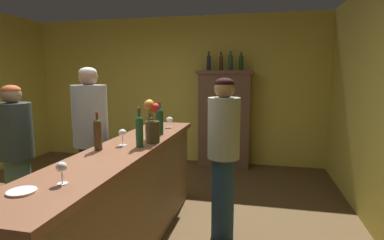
# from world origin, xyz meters

# --- Properties ---
(floor) EXTENTS (7.61, 7.61, 0.00)m
(floor) POSITION_xyz_m (0.00, 0.00, 0.00)
(floor) COLOR brown
(floor) RESTS_ON ground
(wall_back) EXTENTS (5.60, 0.12, 2.67)m
(wall_back) POSITION_xyz_m (0.00, 2.99, 1.33)
(wall_back) COLOR gold
(wall_back) RESTS_ON ground
(bar_counter) EXTENTS (0.53, 2.87, 1.00)m
(bar_counter) POSITION_xyz_m (0.45, -0.19, 0.50)
(bar_counter) COLOR brown
(bar_counter) RESTS_ON ground
(display_cabinet) EXTENTS (0.96, 0.40, 1.69)m
(display_cabinet) POSITION_xyz_m (0.99, 2.70, 0.88)
(display_cabinet) COLOR brown
(display_cabinet) RESTS_ON ground
(wine_bottle_rose) EXTENTS (0.07, 0.07, 0.28)m
(wine_bottle_rose) POSITION_xyz_m (0.55, 0.19, 1.12)
(wine_bottle_rose) COLOR #443316
(wine_bottle_rose) RESTS_ON bar_counter
(wine_bottle_malbec) EXTENTS (0.07, 0.07, 0.32)m
(wine_bottle_malbec) POSITION_xyz_m (0.29, -0.34, 1.14)
(wine_bottle_malbec) COLOR #443418
(wine_bottle_malbec) RESTS_ON bar_counter
(wine_bottle_riesling) EXTENTS (0.08, 0.08, 0.34)m
(wine_bottle_riesling) POSITION_xyz_m (0.57, 0.42, 1.15)
(wine_bottle_riesling) COLOR #173E22
(wine_bottle_riesling) RESTS_ON bar_counter
(wine_bottle_merlot) EXTENTS (0.07, 0.07, 0.35)m
(wine_bottle_merlot) POSITION_xyz_m (0.58, -0.16, 1.15)
(wine_bottle_merlot) COLOR #214F2A
(wine_bottle_merlot) RESTS_ON bar_counter
(wine_glass_front) EXTENTS (0.07, 0.07, 0.15)m
(wine_glass_front) POSITION_xyz_m (0.41, -0.13, 1.10)
(wine_glass_front) COLOR white
(wine_glass_front) RESTS_ON bar_counter
(wine_glass_mid) EXTENTS (0.06, 0.06, 0.13)m
(wine_glass_mid) POSITION_xyz_m (0.49, -1.11, 1.09)
(wine_glass_mid) COLOR white
(wine_glass_mid) RESTS_ON bar_counter
(wine_glass_rear) EXTENTS (0.08, 0.08, 0.13)m
(wine_glass_rear) POSITION_xyz_m (0.55, 0.86, 1.09)
(wine_glass_rear) COLOR white
(wine_glass_rear) RESTS_ON bar_counter
(wine_glass_spare) EXTENTS (0.07, 0.07, 0.14)m
(wine_glass_spare) POSITION_xyz_m (0.34, 0.45, 1.09)
(wine_glass_spare) COLOR white
(wine_glass_spare) RESTS_ON bar_counter
(flower_arrangement) EXTENTS (0.14, 0.18, 0.40)m
(flower_arrangement) POSITION_xyz_m (0.63, 0.03, 1.19)
(flower_arrangement) COLOR #433A1D
(flower_arrangement) RESTS_ON bar_counter
(cheese_plate) EXTENTS (0.15, 0.15, 0.01)m
(cheese_plate) POSITION_xyz_m (0.36, -1.27, 1.00)
(cheese_plate) COLOR white
(cheese_plate) RESTS_ON bar_counter
(display_bottle_left) EXTENTS (0.07, 0.07, 0.33)m
(display_bottle_left) POSITION_xyz_m (0.71, 2.70, 1.84)
(display_bottle_left) COLOR #212733
(display_bottle_left) RESTS_ON display_cabinet
(display_bottle_midleft) EXTENTS (0.07, 0.07, 0.32)m
(display_bottle_midleft) POSITION_xyz_m (0.92, 2.70, 1.84)
(display_bottle_midleft) COLOR #462B13
(display_bottle_midleft) RESTS_ON display_cabinet
(display_bottle_center) EXTENTS (0.07, 0.07, 0.33)m
(display_bottle_center) POSITION_xyz_m (1.08, 2.70, 1.85)
(display_bottle_center) COLOR #254832
(display_bottle_center) RESTS_ON display_cabinet
(display_bottle_midright) EXTENTS (0.07, 0.07, 0.32)m
(display_bottle_midright) POSITION_xyz_m (1.26, 2.70, 1.84)
(display_bottle_midright) COLOR #1E3E17
(display_bottle_midright) RESTS_ON display_cabinet
(patron_near_entrance) EXTENTS (0.34, 0.34, 1.52)m
(patron_near_entrance) POSITION_xyz_m (-0.82, -0.03, 0.83)
(patron_near_entrance) COLOR #3E5D48
(patron_near_entrance) RESTS_ON ground
(patron_by_cabinet) EXTENTS (0.36, 0.36, 1.70)m
(patron_by_cabinet) POSITION_xyz_m (-0.14, 0.25, 0.93)
(patron_by_cabinet) COLOR #1A284B
(patron_by_cabinet) RESTS_ON ground
(bartender) EXTENTS (0.31, 0.31, 1.59)m
(bartender) POSITION_xyz_m (1.26, 0.29, 0.89)
(bartender) COLOR navy
(bartender) RESTS_ON ground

